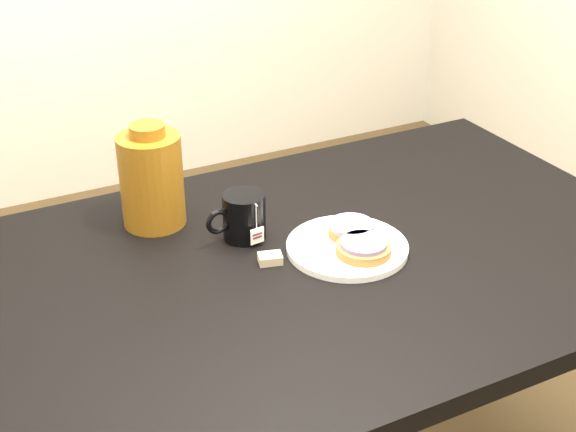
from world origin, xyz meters
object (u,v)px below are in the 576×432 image
at_px(bagel_back, 351,229).
at_px(bagel_front, 363,248).
at_px(plate, 347,246).
at_px(table, 321,291).
at_px(bagel_package, 151,179).
at_px(teabag_pouch, 270,259).
at_px(mug, 243,216).

height_order(bagel_back, bagel_front, same).
bearing_deg(plate, table, 173.10).
xyz_separation_m(bagel_front, bagel_package, (-0.31, 0.32, 0.08)).
height_order(table, bagel_back, bagel_back).
bearing_deg(teabag_pouch, plate, -10.18).
bearing_deg(bagel_front, bagel_back, 77.15).
height_order(table, plate, plate).
bearing_deg(bagel_back, plate, -132.20).
relative_size(bagel_front, bagel_package, 0.56).
height_order(bagel_back, bagel_package, bagel_package).
bearing_deg(plate, bagel_back, 47.80).
bearing_deg(bagel_package, plate, -43.31).
xyz_separation_m(bagel_front, mug, (-0.17, 0.18, 0.02)).
relative_size(table, teabag_pouch, 31.11).
bearing_deg(bagel_package, teabag_pouch, -60.48).
distance_m(plate, teabag_pouch, 0.16).
bearing_deg(plate, mug, 138.80).
bearing_deg(bagel_back, table, -164.00).
bearing_deg(bagel_package, mug, -45.56).
distance_m(teabag_pouch, bagel_package, 0.31).
distance_m(mug, teabag_pouch, 0.12).
relative_size(mug, bagel_package, 0.61).
relative_size(table, bagel_package, 6.39).
relative_size(plate, bagel_back, 1.98).
bearing_deg(bagel_front, table, 142.55).
relative_size(plate, bagel_package, 1.10).
relative_size(bagel_back, mug, 0.91).
xyz_separation_m(table, bagel_back, (0.08, 0.02, 0.11)).
height_order(bagel_front, bagel_package, bagel_package).
bearing_deg(bagel_package, bagel_back, -37.77).
bearing_deg(bagel_front, bagel_package, 133.65).
relative_size(bagel_back, bagel_front, 1.00).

